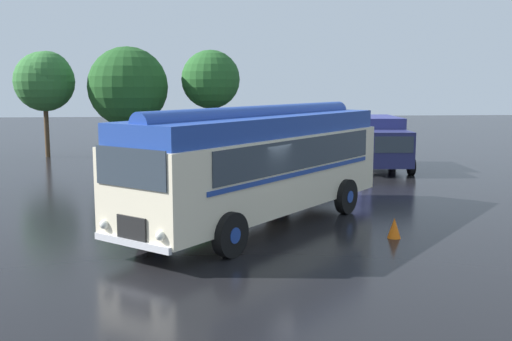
% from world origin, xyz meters
% --- Properties ---
extents(ground_plane, '(120.00, 120.00, 0.00)m').
position_xyz_m(ground_plane, '(0.00, 0.00, 0.00)').
color(ground_plane, black).
extents(vintage_bus, '(8.41, 9.26, 3.49)m').
position_xyz_m(vintage_bus, '(0.49, 0.74, 1.89)').
color(vintage_bus, beige).
rests_on(vintage_bus, ground).
extents(car_near_left, '(2.09, 4.27, 1.66)m').
position_xyz_m(car_near_left, '(-4.22, 12.78, 0.85)').
color(car_near_left, navy).
rests_on(car_near_left, ground).
extents(car_mid_left, '(2.31, 4.36, 1.66)m').
position_xyz_m(car_mid_left, '(-1.47, 12.55, 0.85)').
color(car_mid_left, '#144C28').
rests_on(car_mid_left, ground).
extents(car_mid_right, '(2.16, 4.30, 1.66)m').
position_xyz_m(car_mid_right, '(1.49, 12.17, 0.85)').
color(car_mid_right, silver).
rests_on(car_mid_right, ground).
extents(car_far_right, '(1.96, 4.20, 1.66)m').
position_xyz_m(car_far_right, '(4.50, 13.12, 0.85)').
color(car_far_right, black).
rests_on(car_far_right, ground).
extents(box_van, '(2.63, 5.89, 2.50)m').
position_xyz_m(box_van, '(7.35, 12.02, 1.36)').
color(box_van, navy).
rests_on(box_van, ground).
extents(tree_far_left, '(3.32, 3.32, 5.89)m').
position_xyz_m(tree_far_left, '(-9.83, 18.11, 4.33)').
color(tree_far_left, '#4C3823').
rests_on(tree_far_left, ground).
extents(tree_left_of_centre, '(4.46, 4.46, 6.17)m').
position_xyz_m(tree_left_of_centre, '(-5.32, 17.98, 3.95)').
color(tree_left_of_centre, '#4C3823').
rests_on(tree_left_of_centre, ground).
extents(tree_centre, '(3.33, 3.33, 6.02)m').
position_xyz_m(tree_centre, '(-0.57, 18.28, 4.40)').
color(tree_centre, '#4C3823').
rests_on(tree_centre, ground).
extents(traffic_cone, '(0.36, 0.36, 0.55)m').
position_xyz_m(traffic_cone, '(3.93, -1.04, 0.28)').
color(traffic_cone, orange).
rests_on(traffic_cone, ground).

